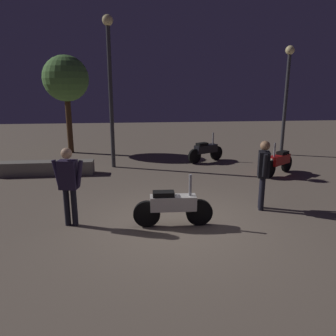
# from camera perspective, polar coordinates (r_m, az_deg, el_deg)

# --- Properties ---
(ground_plane) EXTENTS (40.00, 40.00, 0.00)m
(ground_plane) POSITION_cam_1_polar(r_m,az_deg,el_deg) (6.92, 1.45, -10.09)
(ground_plane) COLOR #756656
(motorcycle_white_foreground) EXTENTS (1.66, 0.33, 1.11)m
(motorcycle_white_foreground) POSITION_cam_1_polar(r_m,az_deg,el_deg) (6.74, 0.88, -6.72)
(motorcycle_white_foreground) COLOR black
(motorcycle_white_foreground) RESTS_ON ground_plane
(motorcycle_black_parked_left) EXTENTS (1.52, 0.86, 1.11)m
(motorcycle_black_parked_left) POSITION_cam_1_polar(r_m,az_deg,el_deg) (12.55, 6.68, 3.07)
(motorcycle_black_parked_left) COLOR black
(motorcycle_black_parked_left) RESTS_ON ground_plane
(motorcycle_red_parked_right) EXTENTS (1.39, 1.08, 1.11)m
(motorcycle_red_parked_right) POSITION_cam_1_polar(r_m,az_deg,el_deg) (11.24, 19.00, 1.07)
(motorcycle_red_parked_right) COLOR black
(motorcycle_red_parked_right) RESTS_ON ground_plane
(person_rider_beside) EXTENTS (0.67, 0.31, 1.66)m
(person_rider_beside) POSITION_cam_1_polar(r_m,az_deg,el_deg) (6.89, -17.14, -2.07)
(person_rider_beside) COLOR black
(person_rider_beside) RESTS_ON ground_plane
(person_bystander_far) EXTENTS (0.33, 0.66, 1.64)m
(person_bystander_far) POSITION_cam_1_polar(r_m,az_deg,el_deg) (7.81, 16.47, -0.21)
(person_bystander_far) COLOR black
(person_bystander_far) RESTS_ON ground_plane
(streetlamp_near) EXTENTS (0.36, 0.36, 5.12)m
(streetlamp_near) POSITION_cam_1_polar(r_m,az_deg,el_deg) (11.57, -10.22, 15.97)
(streetlamp_near) COLOR #38383D
(streetlamp_near) RESTS_ON ground_plane
(streetlamp_far) EXTENTS (0.36, 0.36, 4.42)m
(streetlamp_far) POSITION_cam_1_polar(r_m,az_deg,el_deg) (14.43, 20.24, 13.41)
(streetlamp_far) COLOR #38383D
(streetlamp_far) RESTS_ON ground_plane
(tree_left_bg) EXTENTS (1.91, 1.91, 4.12)m
(tree_left_bg) POSITION_cam_1_polar(r_m,az_deg,el_deg) (14.68, -17.57, 14.68)
(tree_left_bg) COLOR #4C331E
(tree_left_bg) RESTS_ON ground_plane
(planter_wall_low) EXTENTS (3.21, 0.50, 0.45)m
(planter_wall_low) POSITION_cam_1_polar(r_m,az_deg,el_deg) (11.42, -21.00, -0.01)
(planter_wall_low) COLOR gray
(planter_wall_low) RESTS_ON ground_plane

